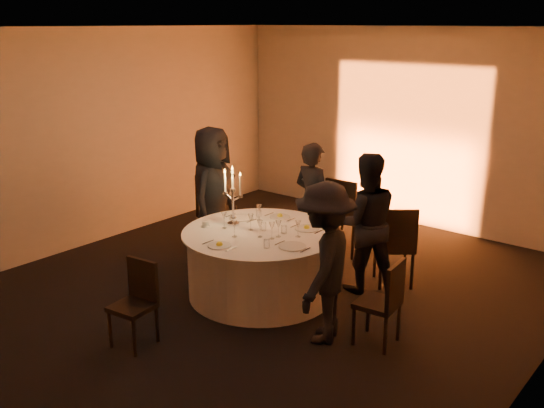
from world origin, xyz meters
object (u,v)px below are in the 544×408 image
Objects in this scene: chair_left at (211,204)px; guest_left at (212,195)px; banquet_table at (261,263)px; chair_back_left at (345,212)px; chair_back_right at (396,242)px; chair_front at (137,298)px; guest_back_right at (365,223)px; chair_right at (385,299)px; guest_back_left at (313,202)px; candelabra at (233,204)px; coffee_cup at (205,224)px; guest_right at (324,263)px.

guest_left reaches higher than chair_left.
banquet_table is 1.68× the size of chair_left.
chair_back_right is at bearing 152.05° from chair_back_left.
guest_back_right is (1.07, 2.48, 0.35)m from chair_front.
chair_left is 3.40m from chair_right.
banquet_table is at bearing -100.27° from chair_right.
banquet_table is 2.13× the size of chair_front.
candelabra is at bearing 86.84° from guest_back_left.
chair_back_left reaches higher than coffee_cup.
chair_back_left is 3.31m from chair_front.
candelabra is at bearing -123.72° from guest_right.
chair_right is 2.41m from chair_front.
guest_right is at bearing -14.19° from candelabra.
chair_back_right is at bearing -110.87° from chair_left.
guest_right is at bearing -19.54° from banquet_table.
candelabra reaches higher than chair_left.
guest_right is (1.09, -2.09, 0.20)m from chair_back_left.
guest_right reaches higher than chair_left.
chair_left is at bearing 145.57° from candelabra.
candelabra is at bearing -153.43° from chair_left.
chair_right is 1.35m from guest_back_right.
guest_back_left is 0.96× the size of guest_back_right.
coffee_cup is 0.15× the size of candelabra.
guest_right is at bearing 51.70° from chair_back_right.
coffee_cup is (-0.67, -1.96, 0.19)m from chair_back_left.
coffee_cup reaches higher than banquet_table.
guest_right reaches higher than chair_right.
coffee_cup is at bearing -160.82° from guest_left.
guest_right reaches higher than coffee_cup.
guest_back_left is at bearing -43.55° from chair_back_right.
guest_right is (2.32, -0.83, -0.09)m from guest_left.
candelabra is at bearing -98.96° from chair_right.
chair_left is 1.50m from guest_back_left.
guest_back_left is 1.31m from candelabra.
chair_left is at bearing 112.13° from chair_front.
guest_right reaches higher than chair_back_right.
chair_front is (-0.23, -1.61, 0.09)m from banquet_table.
coffee_cup is (0.56, -0.70, -0.10)m from guest_left.
chair_right is 1.04× the size of chair_front.
chair_left is at bearing 153.47° from banquet_table.
banquet_table is 1.63m from chair_front.
chair_back_right is 1.29m from guest_back_left.
guest_back_right reaches higher than guest_right.
chair_front is (-1.90, -1.47, -0.02)m from chair_right.
banquet_table is 1.81× the size of chair_back_right.
guest_back_right reaches higher than chair_back_left.
chair_back_right reaches higher than coffee_cup.
chair_right is 2.34m from guest_back_left.
candelabra is (0.76, -0.43, 0.12)m from guest_left.
coffee_cup is (-2.29, -0.13, 0.31)m from chair_right.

